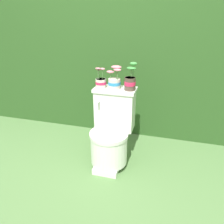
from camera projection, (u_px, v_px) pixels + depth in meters
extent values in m
plane|color=#4C703D|center=(100.00, 164.00, 2.24)|extent=(12.00, 12.00, 0.00)
cube|color=#284C1E|center=(125.00, 63.00, 2.85)|extent=(4.21, 0.72, 1.67)
cube|color=silver|center=(109.00, 163.00, 2.22)|extent=(0.24, 0.36, 0.06)
cylinder|color=silver|center=(109.00, 149.00, 2.15)|extent=(0.36, 0.36, 0.29)
cylinder|color=silver|center=(109.00, 135.00, 2.08)|extent=(0.37, 0.37, 0.04)
cube|color=silver|center=(115.00, 110.00, 2.21)|extent=(0.39, 0.20, 0.40)
cube|color=silver|center=(115.00, 90.00, 2.13)|extent=(0.41, 0.23, 0.03)
cylinder|color=silver|center=(98.00, 102.00, 2.08)|extent=(0.02, 0.05, 0.02)
cylinder|color=beige|center=(101.00, 83.00, 2.13)|extent=(0.10, 0.10, 0.09)
cylinder|color=#D1234C|center=(101.00, 83.00, 2.13)|extent=(0.11, 0.11, 0.03)
cylinder|color=#332319|center=(101.00, 80.00, 2.11)|extent=(0.10, 0.10, 0.01)
cylinder|color=#4C753D|center=(102.00, 74.00, 2.10)|extent=(0.01, 0.01, 0.09)
ellipsoid|color=#B26B75|center=(102.00, 69.00, 2.08)|extent=(0.05, 0.04, 0.02)
cylinder|color=#4C753D|center=(98.00, 74.00, 2.08)|extent=(0.01, 0.01, 0.10)
ellipsoid|color=#B26B75|center=(98.00, 68.00, 2.06)|extent=(0.05, 0.04, 0.01)
cylinder|color=#4C753D|center=(99.00, 74.00, 2.10)|extent=(0.01, 0.01, 0.09)
ellipsoid|color=#B26B75|center=(99.00, 69.00, 2.08)|extent=(0.05, 0.04, 0.02)
cylinder|color=beige|center=(114.00, 84.00, 2.09)|extent=(0.12, 0.12, 0.10)
cylinder|color=#2D84BC|center=(114.00, 83.00, 2.09)|extent=(0.12, 0.12, 0.03)
cylinder|color=#332319|center=(114.00, 79.00, 2.07)|extent=(0.11, 0.11, 0.01)
cylinder|color=#4C753D|center=(117.00, 75.00, 2.02)|extent=(0.01, 0.01, 0.09)
ellipsoid|color=#B26B75|center=(117.00, 70.00, 2.00)|extent=(0.07, 0.05, 0.02)
cylinder|color=#4C753D|center=(110.00, 76.00, 2.06)|extent=(0.01, 0.01, 0.06)
ellipsoid|color=#B26B75|center=(110.00, 72.00, 2.05)|extent=(0.08, 0.05, 0.03)
cylinder|color=#4C753D|center=(116.00, 73.00, 2.05)|extent=(0.01, 0.01, 0.10)
ellipsoid|color=#B26B75|center=(116.00, 67.00, 2.03)|extent=(0.10, 0.07, 0.03)
cylinder|color=#47382D|center=(130.00, 84.00, 2.05)|extent=(0.10, 0.10, 0.12)
cylinder|color=#D1234C|center=(130.00, 83.00, 2.04)|extent=(0.11, 0.11, 0.04)
cylinder|color=#332319|center=(130.00, 78.00, 2.02)|extent=(0.10, 0.10, 0.01)
cylinder|color=#4C753D|center=(131.00, 73.00, 2.02)|extent=(0.01, 0.01, 0.07)
ellipsoid|color=#387F38|center=(131.00, 68.00, 2.01)|extent=(0.09, 0.06, 0.03)
cylinder|color=#4C753D|center=(133.00, 71.00, 2.03)|extent=(0.01, 0.01, 0.11)
ellipsoid|color=#387F38|center=(133.00, 64.00, 2.00)|extent=(0.07, 0.05, 0.03)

